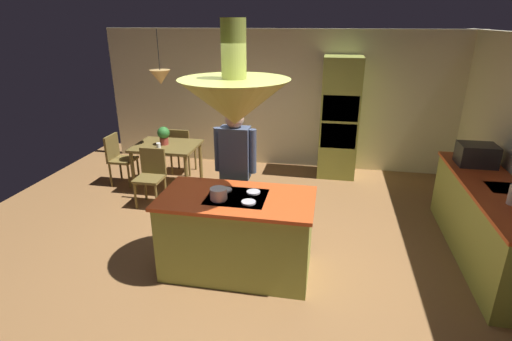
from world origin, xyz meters
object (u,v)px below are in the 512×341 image
kitchen_island (237,234)px  dining_table (167,151)px  potted_plant_on_table (164,135)px  chair_facing_island (151,173)px  oven_tower (339,118)px  microwave_on_counter (477,155)px  person_at_island (235,167)px  chair_at_corner (118,156)px  cooking_pot_on_cooktop (219,194)px  chair_by_back_wall (181,148)px  cup_on_table (158,146)px

kitchen_island → dining_table: bearing=129.0°
dining_table → potted_plant_on_table: potted_plant_on_table is taller
chair_facing_island → potted_plant_on_table: size_ratio=2.90×
oven_tower → microwave_on_counter: (1.74, -1.69, -0.00)m
person_at_island → chair_at_corner: 2.82m
potted_plant_on_table → cooking_pot_on_cooktop: (1.58, -2.24, 0.07)m
chair_by_back_wall → chair_at_corner: size_ratio=1.00×
cup_on_table → oven_tower: bearing=25.4°
oven_tower → microwave_on_counter: oven_tower is taller
microwave_on_counter → cooking_pot_on_cooktop: (-3.00, -1.68, -0.06)m
dining_table → cooking_pot_on_cooktop: size_ratio=5.75×
oven_tower → person_at_island: size_ratio=1.24×
dining_table → cup_on_table: size_ratio=11.50×
person_at_island → chair_by_back_wall: size_ratio=1.96×
dining_table → kitchen_island: bearing=-51.0°
kitchen_island → microwave_on_counter: 3.29m
oven_tower → chair_facing_island: bearing=-147.6°
cup_on_table → chair_facing_island: bearing=-84.5°
chair_by_back_wall → cooking_pot_on_cooktop: cooking_pot_on_cooktop is taller
kitchen_island → chair_facing_island: size_ratio=1.93×
dining_table → chair_at_corner: chair_at_corner is taller
microwave_on_counter → dining_table: bearing=173.1°
dining_table → chair_facing_island: (0.00, -0.64, -0.15)m
person_at_island → potted_plant_on_table: 2.09m
oven_tower → cooking_pot_on_cooktop: oven_tower is taller
chair_at_corner → chair_by_back_wall: bearing=-54.6°
chair_by_back_wall → dining_table: bearing=90.0°
cooking_pot_on_cooktop → kitchen_island: bearing=39.1°
kitchen_island → cup_on_table: size_ratio=18.65×
kitchen_island → chair_by_back_wall: (-1.70, 2.74, 0.04)m
chair_facing_island → person_at_island: bearing=-26.2°
person_at_island → chair_by_back_wall: 2.57m
potted_plant_on_table → microwave_on_counter: microwave_on_counter is taller
dining_table → chair_facing_island: chair_facing_island is taller
kitchen_island → chair_facing_island: kitchen_island is taller
person_at_island → dining_table: bearing=137.7°
potted_plant_on_table → microwave_on_counter: 4.61m
cup_on_table → dining_table: bearing=78.8°
potted_plant_on_table → cooking_pot_on_cooktop: potted_plant_on_table is taller
chair_by_back_wall → chair_facing_island: bearing=90.0°
person_at_island → microwave_on_counter: size_ratio=3.71×
chair_by_back_wall → chair_at_corner: (-0.90, -0.64, 0.00)m
microwave_on_counter → chair_by_back_wall: bearing=165.3°
chair_facing_island → chair_at_corner: bearing=144.6°
oven_tower → potted_plant_on_table: size_ratio=7.08×
microwave_on_counter → potted_plant_on_table: bearing=173.0°
potted_plant_on_table → cup_on_table: (-0.00, -0.22, -0.12)m
person_at_island → cooking_pot_on_cooktop: person_at_island is taller
potted_plant_on_table → microwave_on_counter: (4.58, -0.56, 0.13)m
chair_by_back_wall → cup_on_table: bearing=87.2°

